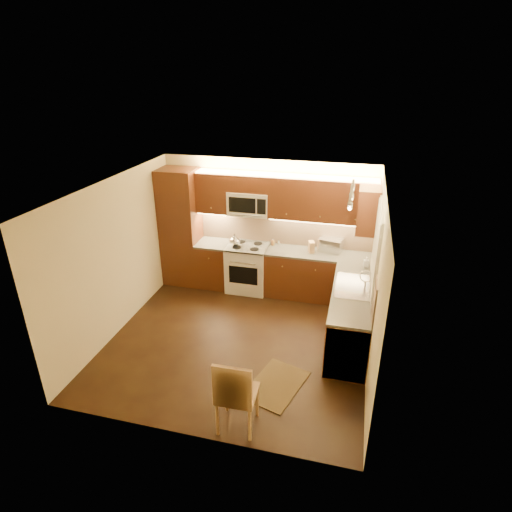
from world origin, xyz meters
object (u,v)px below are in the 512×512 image
(toaster_oven, at_px, (331,245))
(dining_chair, at_px, (237,392))
(sink, at_px, (353,282))
(microwave, at_px, (249,203))
(kettle, at_px, (234,240))
(stove, at_px, (248,267))
(soap_bottle, at_px, (366,262))
(knife_block, at_px, (311,247))

(toaster_oven, relative_size, dining_chair, 0.40)
(sink, height_order, dining_chair, sink)
(microwave, height_order, dining_chair, microwave)
(sink, bearing_deg, kettle, 154.63)
(stove, xyz_separation_m, soap_bottle, (2.18, -0.34, 0.53))
(kettle, height_order, soap_bottle, kettle)
(toaster_oven, bearing_deg, stove, -159.59)
(kettle, relative_size, toaster_oven, 0.58)
(knife_block, bearing_deg, sink, -75.21)
(microwave, relative_size, soap_bottle, 4.29)
(toaster_oven, bearing_deg, knife_block, -143.11)
(stove, relative_size, toaster_oven, 2.23)
(kettle, xyz_separation_m, toaster_oven, (1.78, 0.26, -0.02))
(microwave, height_order, knife_block, microwave)
(soap_bottle, bearing_deg, microwave, 155.37)
(knife_block, bearing_deg, kettle, 164.56)
(stove, xyz_separation_m, kettle, (-0.24, -0.06, 0.58))
(stove, bearing_deg, soap_bottle, -8.84)
(soap_bottle, bearing_deg, dining_chair, -126.97)
(stove, relative_size, soap_bottle, 5.20)
(microwave, bearing_deg, soap_bottle, -12.26)
(soap_bottle, bearing_deg, sink, -115.48)
(stove, distance_m, kettle, 0.63)
(sink, distance_m, soap_bottle, 0.81)
(soap_bottle, bearing_deg, knife_block, 146.45)
(toaster_oven, distance_m, dining_chair, 3.68)
(sink, distance_m, dining_chair, 2.59)
(toaster_oven, xyz_separation_m, knife_block, (-0.34, -0.15, -0.02))
(microwave, distance_m, sink, 2.48)
(stove, bearing_deg, toaster_oven, 7.05)
(microwave, bearing_deg, stove, -90.00)
(stove, height_order, dining_chair, dining_chair)
(kettle, relative_size, dining_chair, 0.23)
(microwave, xyz_separation_m, soap_bottle, (2.18, -0.47, -0.73))
(stove, relative_size, microwave, 1.21)
(stove, bearing_deg, dining_chair, -76.78)
(microwave, bearing_deg, dining_chair, -77.27)
(soap_bottle, bearing_deg, kettle, 161.15)
(sink, xyz_separation_m, kettle, (-2.24, 1.06, 0.06))
(knife_block, bearing_deg, toaster_oven, 3.88)
(sink, relative_size, kettle, 3.60)
(stove, xyz_separation_m, toaster_oven, (1.54, 0.19, 0.56))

